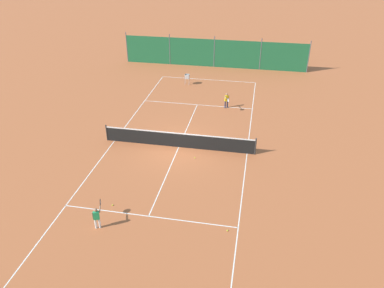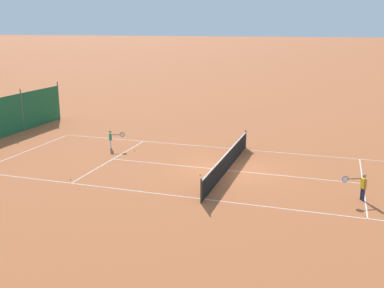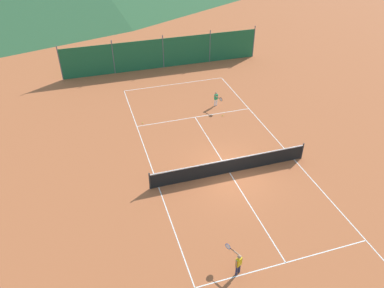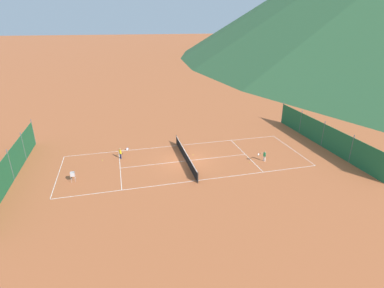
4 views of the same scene
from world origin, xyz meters
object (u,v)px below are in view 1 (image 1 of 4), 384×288
Objects in this scene: player_near_baseline at (227,100)px; tennis_ball_by_net_left at (195,158)px; tennis_net at (179,140)px; player_far_baseline at (97,216)px; tennis_ball_alley_right at (227,230)px; tennis_ball_far_corner at (112,205)px; tennis_ball_by_net_right at (228,98)px; ball_hopper at (187,77)px.

tennis_ball_by_net_left is (1.02, 7.28, -0.63)m from player_near_baseline.
player_far_baseline reaches higher than tennis_net.
tennis_ball_alley_right is (-2.47, 5.63, 0.00)m from tennis_ball_by_net_left.
tennis_ball_far_corner is at bearing 57.91° from tennis_ball_by_net_left.
player_far_baseline reaches higher than tennis_ball_by_net_right.
tennis_ball_by_net_right is at bearing -96.09° from tennis_ball_by_net_left.
player_far_baseline is 16.44× the size of tennis_ball_by_net_right.
player_near_baseline reaches higher than tennis_ball_by_net_right.
player_near_baseline reaches higher than tennis_ball_far_corner.
player_near_baseline is at bearing -83.59° from tennis_ball_alley_right.
tennis_ball_far_corner is 1.00× the size of tennis_ball_alley_right.
tennis_net is at bearing -61.40° from tennis_ball_alley_right.
tennis_ball_by_net_left is 9.18m from tennis_ball_by_net_right.
player_near_baseline reaches higher than ball_hopper.
tennis_ball_far_corner is (4.11, 12.21, -0.63)m from player_near_baseline.
tennis_ball_by_net_right is at bearing -104.85° from player_far_baseline.
player_far_baseline is 1.22× the size of ball_hopper.
tennis_ball_far_corner is at bearing 71.39° from player_near_baseline.
tennis_ball_alley_right is (-3.65, 6.70, -0.47)m from tennis_net.
tennis_ball_by_net_left is 1.00× the size of tennis_ball_alley_right.
player_near_baseline is 17.23× the size of tennis_ball_alley_right.
tennis_ball_far_corner is 14.63m from tennis_ball_by_net_right.
tennis_ball_by_net_right is (1.50, -14.76, 0.00)m from tennis_ball_alley_right.
tennis_ball_far_corner is (1.91, 5.99, -0.47)m from tennis_net.
tennis_ball_by_net_right is at bearing -84.21° from tennis_ball_alley_right.
tennis_ball_by_net_left is at bearing 103.55° from ball_hopper.
tennis_ball_by_net_left is 1.00× the size of tennis_ball_by_net_right.
tennis_ball_by_net_left is (-3.15, -6.43, -0.61)m from player_far_baseline.
tennis_ball_by_net_left is 6.15m from tennis_ball_alley_right.
tennis_ball_far_corner is at bearing 73.88° from tennis_ball_by_net_right.
player_near_baseline reaches higher than tennis_ball_by_net_left.
tennis_ball_by_net_right is at bearing -106.12° from tennis_ball_far_corner.
tennis_ball_far_corner is at bearing 88.87° from ball_hopper.
ball_hopper is at bearing -91.24° from player_far_baseline.
tennis_net is 139.09× the size of tennis_ball_by_net_left.
tennis_ball_by_net_right is at bearing -88.51° from player_near_baseline.
tennis_net is at bearing -107.67° from tennis_ball_far_corner.
player_near_baseline is at bearing -109.50° from tennis_net.
ball_hopper is at bearing -81.34° from tennis_net.
tennis_ball_far_corner and tennis_ball_by_net_right have the same top height.
player_near_baseline is 1.96m from tennis_ball_by_net_right.
tennis_ball_far_corner is at bearing 72.33° from tennis_net.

